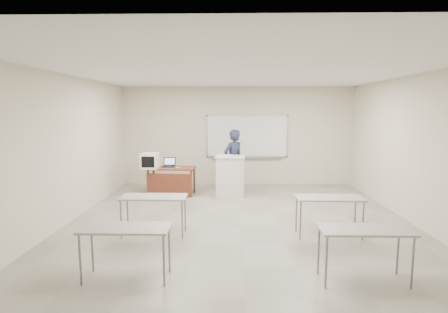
{
  "coord_description": "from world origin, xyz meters",
  "views": [
    {
      "loc": [
        -0.17,
        -6.7,
        2.29
      ],
      "look_at": [
        -0.37,
        2.2,
        1.11
      ],
      "focal_mm": 28.0,
      "sensor_mm": 36.0,
      "label": 1
    }
  ],
  "objects_px": {
    "presenter": "(233,161)",
    "instructor_desk": "(171,177)",
    "whiteboard": "(247,137)",
    "mouse": "(178,168)",
    "crt_monitor": "(150,161)",
    "podium": "(230,176)",
    "keyboard": "(225,155)",
    "laptop": "(169,164)"
  },
  "relations": [
    {
      "from": "podium",
      "to": "mouse",
      "type": "bearing_deg",
      "value": -170.61
    },
    {
      "from": "podium",
      "to": "crt_monitor",
      "type": "distance_m",
      "value": 2.19
    },
    {
      "from": "whiteboard",
      "to": "instructor_desk",
      "type": "height_order",
      "value": "whiteboard"
    },
    {
      "from": "mouse",
      "to": "instructor_desk",
      "type": "bearing_deg",
      "value": 150.49
    },
    {
      "from": "presenter",
      "to": "whiteboard",
      "type": "bearing_deg",
      "value": -155.19
    },
    {
      "from": "crt_monitor",
      "to": "laptop",
      "type": "relative_size",
      "value": 1.5
    },
    {
      "from": "presenter",
      "to": "podium",
      "type": "bearing_deg",
      "value": 40.92
    },
    {
      "from": "crt_monitor",
      "to": "podium",
      "type": "bearing_deg",
      "value": 0.99
    },
    {
      "from": "podium",
      "to": "laptop",
      "type": "relative_size",
      "value": 3.27
    },
    {
      "from": "laptop",
      "to": "presenter",
      "type": "bearing_deg",
      "value": 13.07
    },
    {
      "from": "whiteboard",
      "to": "instructor_desk",
      "type": "distance_m",
      "value": 2.74
    },
    {
      "from": "mouse",
      "to": "keyboard",
      "type": "relative_size",
      "value": 0.27
    },
    {
      "from": "whiteboard",
      "to": "podium",
      "type": "bearing_deg",
      "value": -108.81
    },
    {
      "from": "laptop",
      "to": "podium",
      "type": "bearing_deg",
      "value": -4.52
    },
    {
      "from": "crt_monitor",
      "to": "instructor_desk",
      "type": "bearing_deg",
      "value": 1.98
    },
    {
      "from": "keyboard",
      "to": "presenter",
      "type": "distance_m",
      "value": 0.55
    },
    {
      "from": "crt_monitor",
      "to": "keyboard",
      "type": "xyz_separation_m",
      "value": [
        2.0,
        0.1,
        0.14
      ]
    },
    {
      "from": "whiteboard",
      "to": "mouse",
      "type": "relative_size",
      "value": 23.13
    },
    {
      "from": "whiteboard",
      "to": "keyboard",
      "type": "relative_size",
      "value": 6.14
    },
    {
      "from": "crt_monitor",
      "to": "presenter",
      "type": "distance_m",
      "value": 2.3
    },
    {
      "from": "whiteboard",
      "to": "instructor_desk",
      "type": "bearing_deg",
      "value": -144.88
    },
    {
      "from": "whiteboard",
      "to": "mouse",
      "type": "distance_m",
      "value": 2.56
    },
    {
      "from": "crt_monitor",
      "to": "laptop",
      "type": "bearing_deg",
      "value": 32.25
    },
    {
      "from": "crt_monitor",
      "to": "laptop",
      "type": "xyz_separation_m",
      "value": [
        0.45,
        0.28,
        -0.14
      ]
    },
    {
      "from": "podium",
      "to": "crt_monitor",
      "type": "xyz_separation_m",
      "value": [
        -2.15,
        -0.02,
        0.41
      ]
    },
    {
      "from": "podium",
      "to": "mouse",
      "type": "distance_m",
      "value": 1.42
    },
    {
      "from": "whiteboard",
      "to": "keyboard",
      "type": "height_order",
      "value": "whiteboard"
    },
    {
      "from": "keyboard",
      "to": "presenter",
      "type": "xyz_separation_m",
      "value": [
        0.23,
        0.46,
        -0.21
      ]
    },
    {
      "from": "crt_monitor",
      "to": "keyboard",
      "type": "bearing_deg",
      "value": 3.33
    },
    {
      "from": "instructor_desk",
      "to": "keyboard",
      "type": "relative_size",
      "value": 3.15
    },
    {
      "from": "crt_monitor",
      "to": "presenter",
      "type": "height_order",
      "value": "presenter"
    },
    {
      "from": "whiteboard",
      "to": "mouse",
      "type": "height_order",
      "value": "whiteboard"
    },
    {
      "from": "presenter",
      "to": "mouse",
      "type": "bearing_deg",
      "value": -17.44
    },
    {
      "from": "keyboard",
      "to": "instructor_desk",
      "type": "bearing_deg",
      "value": 167.89
    },
    {
      "from": "podium",
      "to": "laptop",
      "type": "bearing_deg",
      "value": 176.75
    },
    {
      "from": "crt_monitor",
      "to": "keyboard",
      "type": "distance_m",
      "value": 2.01
    },
    {
      "from": "whiteboard",
      "to": "keyboard",
      "type": "bearing_deg",
      "value": -115.09
    },
    {
      "from": "presenter",
      "to": "instructor_desk",
      "type": "bearing_deg",
      "value": -22.73
    },
    {
      "from": "podium",
      "to": "crt_monitor",
      "type": "relative_size",
      "value": 2.18
    },
    {
      "from": "instructor_desk",
      "to": "presenter",
      "type": "xyz_separation_m",
      "value": [
        1.68,
        0.55,
        0.36
      ]
    },
    {
      "from": "instructor_desk",
      "to": "whiteboard",
      "type": "bearing_deg",
      "value": 38.51
    },
    {
      "from": "crt_monitor",
      "to": "laptop",
      "type": "distance_m",
      "value": 0.55
    }
  ]
}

